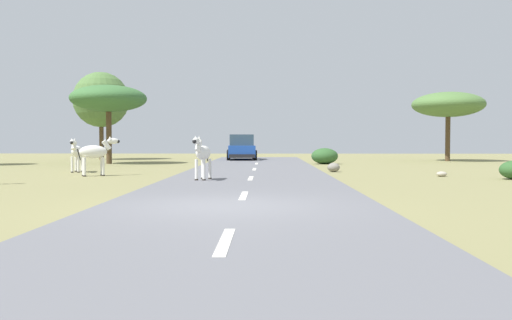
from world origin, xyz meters
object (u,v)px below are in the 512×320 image
object	(u,v)px
rock_1	(334,167)
tree_4	(109,99)
zebra_3	(76,152)
tree_3	(101,100)
zebra_0	(202,154)
car_0	(242,148)
tree_0	(448,105)
zebra_2	(96,152)
bush_2	(325,156)
rock_0	(442,174)

from	to	relation	value
rock_1	tree_4	bearing A→B (deg)	147.17
zebra_3	tree_3	distance (m)	16.06
zebra_0	car_0	size ratio (longest dim) A/B	0.36
tree_3	rock_1	bearing A→B (deg)	-44.95
tree_0	tree_4	distance (m)	21.89
zebra_3	zebra_2	bearing A→B (deg)	117.52
tree_3	bush_2	distance (m)	17.22
zebra_2	tree_4	world-z (taller)	tree_4
zebra_0	zebra_2	distance (m)	5.24
bush_2	tree_3	bearing A→B (deg)	155.60
zebra_0	tree_0	world-z (taller)	tree_0
zebra_2	rock_1	distance (m)	10.13
zebra_3	tree_3	size ratio (longest dim) A/B	0.25
zebra_3	rock_1	bearing A→B (deg)	176.33
zebra_0	bush_2	size ratio (longest dim) A/B	1.02
car_0	tree_3	size ratio (longest dim) A/B	0.71
rock_0	tree_3	bearing A→B (deg)	136.22
zebra_0	rock_1	distance (m)	7.62
zebra_3	tree_0	world-z (taller)	tree_0
tree_4	rock_1	xyz separation A→B (m)	(12.30, -7.94, -3.64)
zebra_2	tree_3	size ratio (longest dim) A/B	0.25
tree_3	tree_4	xyz separation A→B (m)	(2.54, -6.88, -0.45)
car_0	bush_2	size ratio (longest dim) A/B	2.84
zebra_0	car_0	xyz separation A→B (m)	(0.46, 19.31, -0.10)
bush_2	rock_0	size ratio (longest dim) A/B	3.93
zebra_0	zebra_2	world-z (taller)	zebra_0
zebra_3	car_0	world-z (taller)	car_0
zebra_0	tree_3	xyz separation A→B (m)	(-9.68, 20.37, 3.34)
tree_0	rock_1	bearing A→B (deg)	-126.32
tree_3	rock_1	size ratio (longest dim) A/B	11.40
bush_2	rock_1	distance (m)	7.90
zebra_0	car_0	world-z (taller)	car_0
zebra_0	zebra_3	world-z (taller)	zebra_0
zebra_0	tree_4	xyz separation A→B (m)	(-7.14, 13.49, 2.89)
rock_0	rock_1	xyz separation A→B (m)	(-3.79, 3.03, 0.10)
zebra_3	car_0	distance (m)	15.68
tree_4	rock_0	world-z (taller)	tree_4
car_0	rock_1	size ratio (longest dim) A/B	8.04
bush_2	rock_0	distance (m)	11.42
zebra_3	bush_2	bearing A→B (deg)	-150.65
bush_2	rock_1	size ratio (longest dim) A/B	2.83
tree_0	bush_2	xyz separation A→B (m)	(-8.68, -4.54, -3.28)
zebra_3	car_0	xyz separation A→B (m)	(6.58, 14.23, -0.05)
zebra_3	car_0	size ratio (longest dim) A/B	0.36
tree_3	rock_0	xyz separation A→B (m)	(18.63, -17.85, -4.19)
bush_2	rock_1	world-z (taller)	bush_2
tree_3	rock_0	world-z (taller)	tree_3
zebra_0	tree_3	size ratio (longest dim) A/B	0.25
zebra_0	zebra_3	size ratio (longest dim) A/B	1.00
rock_0	zebra_2	bearing A→B (deg)	179.42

